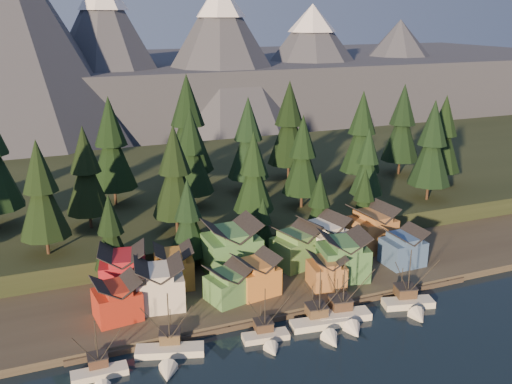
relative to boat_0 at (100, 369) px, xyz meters
name	(u,v)px	position (x,y,z in m)	size (l,w,h in m)	color
ground	(329,362)	(35.00, -9.06, -1.99)	(500.00, 500.00, 0.00)	black
shore_strip	(242,262)	(35.00, 30.94, -1.24)	(400.00, 50.00, 1.50)	#353027
hillside	(183,190)	(35.00, 80.94, 1.01)	(420.00, 100.00, 6.00)	black
dock	(286,311)	(35.00, 7.44, -1.49)	(80.00, 4.00, 1.00)	#483F33
mountain_ridge	(105,73)	(30.80, 204.53, 24.06)	(560.00, 190.00, 90.00)	#484D5C
boat_0	(100,369)	(0.00, 0.00, 0.00)	(8.91, 9.69, 10.44)	silver
boat_1	(169,347)	(11.21, 1.56, 0.15)	(11.97, 12.48, 11.98)	silver
boat_2	(267,331)	(27.92, 0.04, 0.10)	(8.52, 9.10, 10.51)	beige
boat_3	(323,318)	(38.62, -0.04, 0.26)	(11.32, 12.10, 12.19)	white
boat_4	(346,309)	(43.84, 0.75, 0.56)	(10.49, 11.14, 12.84)	white
boat_5	(411,297)	(57.69, 0.31, 0.54)	(10.47, 11.12, 12.72)	silver
house_front_0	(117,297)	(5.24, 15.18, 3.57)	(8.48, 8.11, 7.73)	#9F2818
house_front_1	(159,283)	(13.29, 16.78, 4.24)	(9.85, 9.56, 9.01)	beige
house_front_2	(228,283)	(25.71, 14.01, 3.16)	(8.66, 8.70, 6.95)	#497E44
house_front_3	(256,273)	(31.85, 14.81, 3.64)	(8.72, 8.41, 7.87)	#C57832
house_front_4	(326,269)	(46.01, 12.39, 3.08)	(7.62, 8.07, 6.80)	#9E6938
house_front_5	(343,254)	(50.91, 14.33, 4.68)	(10.76, 10.08, 9.86)	#3C6F3E
house_front_6	(403,246)	(66.39, 15.30, 3.74)	(8.19, 7.76, 8.05)	#395988
house_back_0	(123,269)	(7.99, 24.74, 4.46)	(10.10, 9.82, 9.44)	maroon
house_back_1	(174,265)	(17.81, 23.85, 3.90)	(8.47, 8.55, 8.37)	#AB722C
house_back_2	(231,246)	(30.48, 25.17, 5.56)	(11.10, 10.23, 11.52)	#457E44
house_back_3	(296,245)	(44.42, 23.31, 4.26)	(10.59, 9.88, 9.05)	#558548
house_back_4	(323,237)	(51.70, 24.37, 4.62)	(10.54, 10.27, 9.73)	white
house_back_5	(372,227)	(64.80, 25.20, 4.85)	(9.97, 10.07, 10.18)	#A26B39
tree_hill_2	(41,193)	(-5.00, 38.94, 17.32)	(10.45, 10.45, 24.35)	#332319
tree_hill_3	(86,173)	(5.00, 50.94, 17.23)	(10.38, 10.38, 24.19)	#332319
tree_hill_4	(111,147)	(13.00, 65.94, 19.47)	(12.14, 12.14, 28.29)	#332319
tree_hill_5	(175,175)	(23.00, 40.94, 17.64)	(10.70, 10.70, 24.94)	#332319
tree_hill_6	(191,154)	(31.00, 55.94, 18.14)	(11.10, 11.10, 25.86)	#332319
tree_hill_7	(254,175)	(41.00, 38.94, 16.23)	(9.60, 9.60, 22.36)	#332319
tree_hill_8	(248,141)	(49.00, 62.94, 18.53)	(11.40, 11.40, 26.56)	#332319
tree_hill_9	(302,158)	(57.00, 45.94, 17.09)	(10.28, 10.28, 23.94)	#332319
tree_hill_10	(289,126)	(65.00, 70.94, 20.03)	(12.58, 12.58, 29.31)	#332319
tree_hill_11	(368,164)	(73.00, 40.94, 15.16)	(8.76, 8.76, 20.40)	#332319
tree_hill_12	(362,135)	(81.00, 56.94, 18.96)	(11.74, 11.74, 27.34)	#332319
tree_hill_13	(432,146)	(91.00, 38.94, 18.65)	(11.50, 11.50, 26.78)	#332319
tree_hill_14	(402,126)	(99.00, 62.94, 19.19)	(11.92, 11.92, 27.77)	#332319
tree_hill_15	(188,127)	(35.00, 72.94, 21.63)	(13.84, 13.84, 32.23)	#332319
tree_hill_17	(443,137)	(103.00, 48.94, 18.26)	(11.19, 11.19, 26.06)	#332319
tree_shore_0	(111,234)	(7.00, 30.94, 9.59)	(7.92, 7.92, 18.46)	#332319
tree_shore_1	(188,220)	(23.00, 30.94, 10.37)	(8.53, 8.53, 19.87)	#332319
tree_shore_2	(263,224)	(40.00, 30.94, 6.99)	(5.89, 5.89, 13.72)	#332319
tree_shore_3	(319,207)	(54.00, 30.94, 9.27)	(7.67, 7.67, 17.88)	#332319
tree_shore_4	(364,201)	(66.00, 30.94, 9.21)	(7.63, 7.63, 17.77)	#332319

